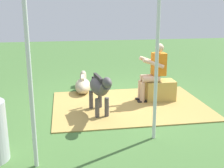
% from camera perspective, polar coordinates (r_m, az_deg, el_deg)
% --- Properties ---
extents(ground_plane, '(24.00, 24.00, 0.00)m').
position_cam_1_polar(ground_plane, '(6.87, 1.10, -3.91)').
color(ground_plane, '#426B33').
extents(hay_patch, '(3.44, 2.50, 0.02)m').
position_cam_1_polar(hay_patch, '(6.78, 3.39, -4.08)').
color(hay_patch, '#AD8C47').
rests_on(hay_patch, ground).
extents(hay_bale, '(0.69, 0.43, 0.50)m').
position_cam_1_polar(hay_bale, '(7.13, 9.17, -1.27)').
color(hay_bale, tan).
rests_on(hay_bale, ground).
extents(person_seated, '(0.66, 0.42, 1.38)m').
position_cam_1_polar(person_seated, '(6.95, 8.05, 2.74)').
color(person_seated, '#D8AD8C').
rests_on(person_seated, ground).
extents(pony_standing, '(0.42, 1.34, 0.95)m').
position_cam_1_polar(pony_standing, '(6.08, -2.44, -0.77)').
color(pony_standing, '#4C4747').
rests_on(pony_standing, ground).
extents(pony_lying, '(0.48, 1.35, 0.42)m').
position_cam_1_polar(pony_lying, '(7.82, -5.63, -0.12)').
color(pony_lying, tan).
rests_on(pony_lying, ground).
extents(tent_pole_left, '(0.06, 0.06, 2.46)m').
position_cam_1_polar(tent_pole_left, '(4.88, 8.55, 2.92)').
color(tent_pole_left, silver).
rests_on(tent_pole_left, ground).
extents(tent_pole_right, '(0.06, 0.06, 2.46)m').
position_cam_1_polar(tent_pole_right, '(4.08, -15.47, 0.06)').
color(tent_pole_right, silver).
rests_on(tent_pole_right, ground).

